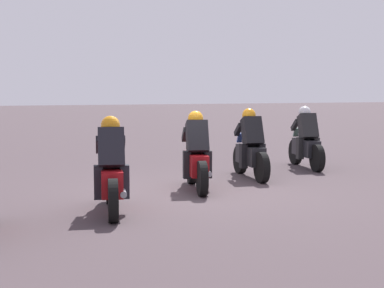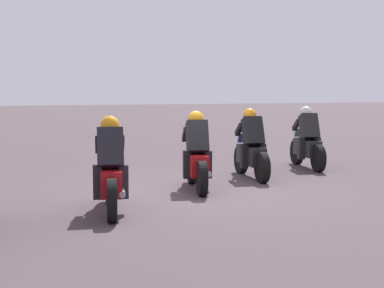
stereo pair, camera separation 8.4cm
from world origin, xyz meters
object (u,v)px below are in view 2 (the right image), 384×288
rider_lane_c (197,157)px  rider_lane_d (111,173)px  rider_lane_b (251,149)px  rider_lane_a (307,143)px

rider_lane_c → rider_lane_d: same height
rider_lane_b → rider_lane_c: (-0.95, 1.61, 0.00)m
rider_lane_c → rider_lane_b: bearing=-47.1°
rider_lane_c → rider_lane_a: bearing=-49.4°
rider_lane_a → rider_lane_d: 6.53m
rider_lane_b → rider_lane_c: same height
rider_lane_a → rider_lane_c: size_ratio=1.01×
rider_lane_c → rider_lane_d: (-1.47, 1.98, 0.00)m
rider_lane_a → rider_lane_d: bearing=130.9°
rider_lane_b → rider_lane_d: same height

